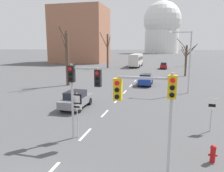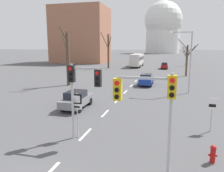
% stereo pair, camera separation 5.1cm
% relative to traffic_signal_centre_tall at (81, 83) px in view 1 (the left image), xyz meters
% --- Properties ---
extents(lane_stripe_1, '(0.16, 2.00, 0.01)m').
position_rel_traffic_signal_centre_tall_xyz_m(lane_stripe_1, '(-0.09, 0.72, -3.39)').
color(lane_stripe_1, silver).
rests_on(lane_stripe_1, ground_plane).
extents(lane_stripe_2, '(0.16, 2.00, 0.01)m').
position_rel_traffic_signal_centre_tall_xyz_m(lane_stripe_2, '(-0.09, 5.22, -3.39)').
color(lane_stripe_2, silver).
rests_on(lane_stripe_2, ground_plane).
extents(lane_stripe_3, '(0.16, 2.00, 0.01)m').
position_rel_traffic_signal_centre_tall_xyz_m(lane_stripe_3, '(-0.09, 9.72, -3.39)').
color(lane_stripe_3, silver).
rests_on(lane_stripe_3, ground_plane).
extents(lane_stripe_4, '(0.16, 2.00, 0.01)m').
position_rel_traffic_signal_centre_tall_xyz_m(lane_stripe_4, '(-0.09, 14.22, -3.39)').
color(lane_stripe_4, silver).
rests_on(lane_stripe_4, ground_plane).
extents(lane_stripe_5, '(0.16, 2.00, 0.01)m').
position_rel_traffic_signal_centre_tall_xyz_m(lane_stripe_5, '(-0.09, 18.72, -3.39)').
color(lane_stripe_5, silver).
rests_on(lane_stripe_5, ground_plane).
extents(lane_stripe_6, '(0.16, 2.00, 0.01)m').
position_rel_traffic_signal_centre_tall_xyz_m(lane_stripe_6, '(-0.09, 23.22, -3.39)').
color(lane_stripe_6, silver).
rests_on(lane_stripe_6, ground_plane).
extents(lane_stripe_7, '(0.16, 2.00, 0.01)m').
position_rel_traffic_signal_centre_tall_xyz_m(lane_stripe_7, '(-0.09, 27.72, -3.39)').
color(lane_stripe_7, silver).
rests_on(lane_stripe_7, ground_plane).
extents(lane_stripe_8, '(0.16, 2.00, 0.01)m').
position_rel_traffic_signal_centre_tall_xyz_m(lane_stripe_8, '(-0.09, 32.22, -3.39)').
color(lane_stripe_8, silver).
rests_on(lane_stripe_8, ground_plane).
extents(traffic_signal_centre_tall, '(1.94, 0.34, 4.49)m').
position_rel_traffic_signal_centre_tall_xyz_m(traffic_signal_centre_tall, '(0.00, 0.00, 0.00)').
color(traffic_signal_centre_tall, '#B2B2B7').
rests_on(traffic_signal_centre_tall, ground_plane).
extents(traffic_signal_near_right, '(2.63, 0.34, 4.40)m').
position_rel_traffic_signal_centre_tall_xyz_m(traffic_signal_near_right, '(4.13, -2.44, -0.05)').
color(traffic_signal_near_right, '#B2B2B7').
rests_on(traffic_signal_near_right, ground_plane).
extents(route_sign_post, '(0.60, 0.08, 2.74)m').
position_rel_traffic_signal_centre_tall_xyz_m(route_sign_post, '(-0.36, 0.17, -1.51)').
color(route_sign_post, '#B2B2B7').
rests_on(route_sign_post, ground_plane).
extents(speed_limit_sign, '(0.60, 0.08, 2.26)m').
position_rel_traffic_signal_centre_tall_xyz_m(speed_limit_sign, '(7.64, 3.17, -1.86)').
color(speed_limit_sign, '#B2B2B7').
rests_on(speed_limit_sign, ground_plane).
extents(fire_hydrant, '(0.40, 0.34, 0.87)m').
position_rel_traffic_signal_centre_tall_xyz_m(fire_hydrant, '(7.01, -0.99, -2.92)').
color(fire_hydrant, '#B21414').
rests_on(fire_hydrant, ground_plane).
extents(street_lamp_right, '(2.58, 0.36, 7.18)m').
position_rel_traffic_signal_centre_tall_xyz_m(street_lamp_right, '(6.79, 15.36, 1.15)').
color(street_lamp_right, '#B2B2B7').
rests_on(street_lamp_right, ground_plane).
extents(sedan_near_left, '(1.82, 4.51, 1.64)m').
position_rel_traffic_signal_centre_tall_xyz_m(sedan_near_left, '(1.91, 19.63, -2.55)').
color(sedan_near_left, navy).
rests_on(sedan_near_left, ground_plane).
extents(sedan_near_right, '(1.80, 4.20, 1.58)m').
position_rel_traffic_signal_centre_tall_xyz_m(sedan_near_right, '(-3.01, 6.17, -2.58)').
color(sedan_near_right, slate).
rests_on(sedan_near_right, ground_plane).
extents(sedan_mid_centre, '(1.69, 4.30, 1.59)m').
position_rel_traffic_signal_centre_tall_xyz_m(sedan_mid_centre, '(4.06, 44.48, -2.57)').
color(sedan_mid_centre, maroon).
rests_on(sedan_mid_centre, ground_plane).
extents(city_bus, '(2.66, 10.80, 3.48)m').
position_rel_traffic_signal_centre_tall_xyz_m(city_bus, '(-3.39, 48.45, -1.34)').
color(city_bus, beige).
rests_on(city_bus, ground_plane).
extents(bare_tree_left_near, '(2.77, 2.11, 9.05)m').
position_rel_traffic_signal_centre_tall_xyz_m(bare_tree_left_near, '(-10.01, 42.83, 1.24)').
color(bare_tree_left_near, brown).
rests_on(bare_tree_left_near, ground_plane).
extents(bare_tree_right_near, '(1.83, 2.36, 5.51)m').
position_rel_traffic_signal_centre_tall_xyz_m(bare_tree_right_near, '(9.96, 53.56, -0.49)').
color(bare_tree_right_near, brown).
rests_on(bare_tree_right_near, ground_plane).
extents(bare_tree_left_far, '(1.96, 2.52, 8.10)m').
position_rel_traffic_signal_centre_tall_xyz_m(bare_tree_left_far, '(-8.89, 16.88, 0.58)').
color(bare_tree_left_far, brown).
rests_on(bare_tree_left_far, ground_plane).
extents(bare_tree_right_far, '(3.78, 1.76, 7.04)m').
position_rel_traffic_signal_centre_tall_xyz_m(bare_tree_right_far, '(8.22, 31.42, -0.09)').
color(bare_tree_right_far, brown).
rests_on(bare_tree_right_far, ground_plane).
extents(capitol_dome, '(31.01, 31.01, 43.80)m').
position_rel_traffic_signal_centre_tall_xyz_m(capitol_dome, '(-0.09, 180.98, 17.95)').
color(capitol_dome, silver).
rests_on(capitol_dome, ground_plane).
extents(apartment_block_left, '(18.00, 14.00, 18.83)m').
position_rel_traffic_signal_centre_tall_xyz_m(apartment_block_left, '(-24.82, 61.30, 6.03)').
color(apartment_block_left, '#9E664C').
rests_on(apartment_block_left, ground_plane).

